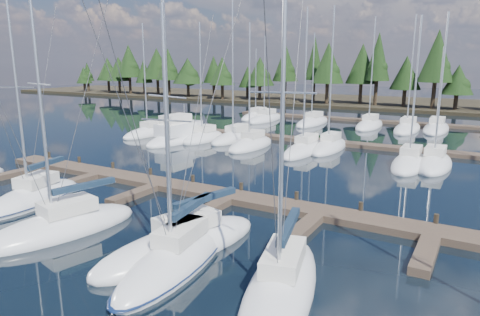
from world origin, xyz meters
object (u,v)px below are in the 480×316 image
Objects in this scene: front_sailboat_1 at (34,197)px; front_sailboat_5 at (281,287)px; front_sailboat_2 at (62,227)px; front_sailboat_3 at (181,245)px; front_sailboat_4 at (177,258)px; motor_yacht_left at (179,136)px; main_dock at (228,199)px.

front_sailboat_1 is 18.63m from front_sailboat_5.
front_sailboat_2 reaches higher than front_sailboat_3.
front_sailboat_2 is 1.19× the size of front_sailboat_4.
front_sailboat_3 is (12.68, -1.04, -0.00)m from front_sailboat_1.
front_sailboat_3 reaches higher than motor_yacht_left.
front_sailboat_5 reaches higher than front_sailboat_3.
front_sailboat_4 is at bearing -73.35° from main_dock.
front_sailboat_2 is 7.54m from front_sailboat_4.
front_sailboat_5 is 1.38× the size of motor_yacht_left.
front_sailboat_1 reaches higher than front_sailboat_4.
front_sailboat_3 is at bearing 11.45° from front_sailboat_2.
front_sailboat_2 is at bearing -65.09° from motor_yacht_left.
front_sailboat_4 is at bearing -58.74° from front_sailboat_3.
front_sailboat_2 is 12.62m from front_sailboat_5.
front_sailboat_1 is 1.13× the size of front_sailboat_4.
front_sailboat_3 is at bearing -51.70° from motor_yacht_left.
front_sailboat_3 reaches higher than front_sailboat_1.
front_sailboat_3 is at bearing 121.26° from front_sailboat_4.
front_sailboat_2 reaches higher than motor_yacht_left.
front_sailboat_2 is 1.00× the size of front_sailboat_5.
front_sailboat_1 reaches higher than main_dock.
front_sailboat_5 is 33.92m from motor_yacht_left.
front_sailboat_2 is 1.06× the size of front_sailboat_3.
front_sailboat_2 is (5.87, -2.42, 0.00)m from front_sailboat_1.
front_sailboat_1 is 13.60m from front_sailboat_4.
front_sailboat_2 is at bearing -120.37° from main_dock.
front_sailboat_5 reaches higher than motor_yacht_left.
main_dock is 3.12× the size of front_sailboat_2.
front_sailboat_5 is (7.60, -8.43, 0.09)m from main_dock.
motor_yacht_left is at bearing 114.91° from front_sailboat_2.
front_sailboat_1 is 22.48m from motor_yacht_left.
front_sailboat_2 is (-5.02, -8.57, 0.08)m from main_dock.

